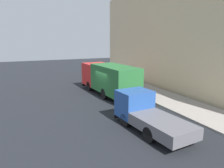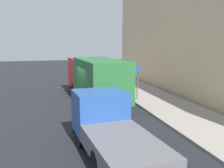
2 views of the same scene
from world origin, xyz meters
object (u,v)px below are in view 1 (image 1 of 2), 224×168
object	(u,v)px
pedestrian_walking	(120,76)
street_sign_post	(138,79)
small_flatbed_truck	(146,113)
traffic_cone_orange	(122,83)
large_utility_truck	(108,78)

from	to	relation	value
pedestrian_walking	street_sign_post	xyz separation A→B (m)	(-0.38, -4.82, 0.53)
small_flatbed_truck	street_sign_post	bearing A→B (deg)	57.41
pedestrian_walking	traffic_cone_orange	xyz separation A→B (m)	(-0.19, -1.09, -0.60)
traffic_cone_orange	street_sign_post	bearing A→B (deg)	-92.91
large_utility_truck	pedestrian_walking	xyz separation A→B (m)	(3.19, 3.87, -0.69)
large_utility_truck	pedestrian_walking	bearing A→B (deg)	46.53
small_flatbed_truck	traffic_cone_orange	xyz separation A→B (m)	(4.14, 11.20, -0.59)
small_flatbed_truck	pedestrian_walking	xyz separation A→B (m)	(4.33, 12.29, 0.01)
pedestrian_walking	traffic_cone_orange	world-z (taller)	pedestrian_walking
large_utility_truck	small_flatbed_truck	distance (m)	8.53
large_utility_truck	small_flatbed_truck	world-z (taller)	large_utility_truck
pedestrian_walking	traffic_cone_orange	bearing A→B (deg)	-135.69
pedestrian_walking	small_flatbed_truck	bearing A→B (deg)	-145.32
small_flatbed_truck	street_sign_post	xyz separation A→B (m)	(3.95, 7.47, 0.54)
pedestrian_walking	street_sign_post	distance (m)	4.87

